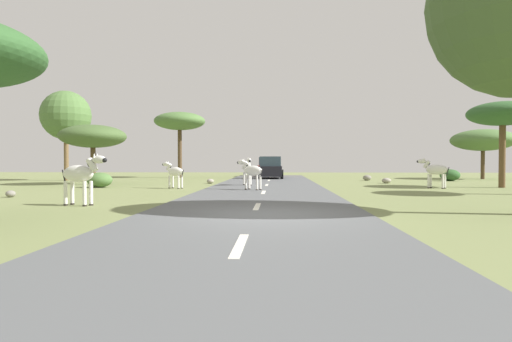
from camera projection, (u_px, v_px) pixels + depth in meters
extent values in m
plane|color=olive|center=(269.00, 217.00, 10.92)|extent=(90.00, 90.00, 0.00)
cube|color=#56595B|center=(253.00, 216.00, 10.94)|extent=(6.00, 64.00, 0.05)
cube|color=silver|center=(240.00, 245.00, 6.94)|extent=(0.16, 2.00, 0.01)
cube|color=silver|center=(257.00, 206.00, 12.93)|extent=(0.16, 2.00, 0.01)
cube|color=silver|center=(263.00, 192.00, 18.93)|extent=(0.16, 2.00, 0.01)
cube|color=silver|center=(267.00, 185.00, 24.92)|extent=(0.16, 2.00, 0.01)
cube|color=silver|center=(269.00, 180.00, 30.91)|extent=(0.16, 2.00, 0.01)
cube|color=silver|center=(270.00, 177.00, 36.90)|extent=(0.16, 2.00, 0.01)
ellipsoid|color=silver|center=(247.00, 168.00, 24.75)|extent=(0.66, 1.16, 0.52)
cylinder|color=silver|center=(246.00, 179.00, 24.39)|extent=(0.13, 0.13, 0.74)
cylinder|color=#28231E|center=(246.00, 185.00, 24.40)|extent=(0.15, 0.15, 0.05)
cylinder|color=silver|center=(251.00, 179.00, 24.43)|extent=(0.13, 0.13, 0.74)
cylinder|color=#28231E|center=(251.00, 185.00, 24.44)|extent=(0.15, 0.15, 0.05)
cylinder|color=silver|center=(244.00, 178.00, 25.09)|extent=(0.13, 0.13, 0.74)
cylinder|color=#28231E|center=(244.00, 184.00, 25.10)|extent=(0.15, 0.15, 0.05)
cylinder|color=silver|center=(249.00, 178.00, 25.14)|extent=(0.13, 0.13, 0.74)
cylinder|color=#28231E|center=(249.00, 184.00, 25.14)|extent=(0.15, 0.15, 0.05)
cylinder|color=silver|center=(249.00, 164.00, 24.23)|extent=(0.28, 0.42, 0.44)
cube|color=black|center=(249.00, 162.00, 24.23)|extent=(0.11, 0.36, 0.30)
ellipsoid|color=silver|center=(249.00, 161.00, 23.97)|extent=(0.29, 0.51, 0.24)
ellipsoid|color=black|center=(250.00, 161.00, 23.78)|extent=(0.17, 0.19, 0.14)
cone|color=silver|center=(248.00, 158.00, 24.08)|extent=(0.11, 0.11, 0.14)
cone|color=silver|center=(250.00, 158.00, 24.10)|extent=(0.11, 0.11, 0.14)
cylinder|color=black|center=(246.00, 170.00, 25.29)|extent=(0.07, 0.16, 0.44)
ellipsoid|color=silver|center=(437.00, 170.00, 22.49)|extent=(1.13, 1.06, 0.52)
cylinder|color=silver|center=(431.00, 181.00, 22.85)|extent=(0.16, 0.16, 0.76)
cylinder|color=#28231E|center=(431.00, 188.00, 22.86)|extent=(0.18, 0.18, 0.05)
cylinder|color=silver|center=(429.00, 181.00, 22.65)|extent=(0.16, 0.16, 0.76)
cylinder|color=#28231E|center=(429.00, 188.00, 22.66)|extent=(0.18, 0.18, 0.05)
cylinder|color=silver|center=(445.00, 181.00, 22.35)|extent=(0.16, 0.16, 0.76)
cylinder|color=#28231E|center=(445.00, 188.00, 22.36)|extent=(0.18, 0.18, 0.05)
cylinder|color=silver|center=(443.00, 181.00, 22.15)|extent=(0.16, 0.16, 0.76)
cylinder|color=#28231E|center=(443.00, 188.00, 22.15)|extent=(0.18, 0.18, 0.05)
cylinder|color=silver|center=(427.00, 164.00, 22.85)|extent=(0.43, 0.41, 0.45)
cube|color=black|center=(427.00, 163.00, 22.85)|extent=(0.30, 0.27, 0.31)
ellipsoid|color=silver|center=(422.00, 161.00, 23.03)|extent=(0.50, 0.47, 0.24)
ellipsoid|color=black|center=(418.00, 161.00, 23.16)|extent=(0.22, 0.22, 0.14)
cone|color=silver|center=(425.00, 159.00, 22.99)|extent=(0.13, 0.13, 0.14)
cone|color=silver|center=(424.00, 159.00, 22.89)|extent=(0.13, 0.13, 0.14)
cylinder|color=black|center=(448.00, 172.00, 22.10)|extent=(0.14, 0.13, 0.45)
ellipsoid|color=silver|center=(78.00, 174.00, 13.72)|extent=(1.22, 0.77, 0.54)
cylinder|color=silver|center=(85.00, 194.00, 13.47)|extent=(0.14, 0.14, 0.78)
cylinder|color=#28231E|center=(85.00, 205.00, 13.48)|extent=(0.16, 0.16, 0.05)
cylinder|color=silver|center=(91.00, 193.00, 13.74)|extent=(0.14, 0.14, 0.78)
cylinder|color=#28231E|center=(91.00, 205.00, 13.75)|extent=(0.16, 0.16, 0.05)
cylinder|color=silver|center=(66.00, 193.00, 13.72)|extent=(0.14, 0.14, 0.78)
cylinder|color=#28231E|center=(66.00, 205.00, 13.73)|extent=(0.16, 0.16, 0.05)
cylinder|color=silver|center=(72.00, 193.00, 13.99)|extent=(0.14, 0.14, 0.78)
cylinder|color=#28231E|center=(72.00, 204.00, 14.00)|extent=(0.16, 0.16, 0.05)
cylinder|color=silver|center=(92.00, 165.00, 13.52)|extent=(0.45, 0.32, 0.46)
cube|color=black|center=(92.00, 162.00, 13.52)|extent=(0.37, 0.15, 0.32)
ellipsoid|color=silver|center=(99.00, 159.00, 13.43)|extent=(0.54, 0.34, 0.25)
ellipsoid|color=black|center=(104.00, 160.00, 13.36)|extent=(0.21, 0.19, 0.15)
cone|color=silver|center=(94.00, 155.00, 13.40)|extent=(0.12, 0.12, 0.14)
cone|color=silver|center=(97.00, 156.00, 13.54)|extent=(0.12, 0.12, 0.14)
cylinder|color=black|center=(64.00, 177.00, 13.91)|extent=(0.17, 0.09, 0.46)
ellipsoid|color=silver|center=(253.00, 171.00, 20.62)|extent=(1.08, 0.92, 0.48)
cylinder|color=silver|center=(249.00, 182.00, 20.94)|extent=(0.14, 0.14, 0.70)
cylinder|color=#28231E|center=(249.00, 189.00, 20.95)|extent=(0.16, 0.16, 0.05)
cylinder|color=silver|center=(246.00, 182.00, 20.74)|extent=(0.14, 0.14, 0.70)
cylinder|color=#28231E|center=(246.00, 189.00, 20.74)|extent=(0.16, 0.16, 0.05)
cylinder|color=silver|center=(260.00, 183.00, 20.53)|extent=(0.14, 0.14, 0.70)
cylinder|color=#28231E|center=(260.00, 189.00, 20.54)|extent=(0.16, 0.16, 0.05)
cylinder|color=silver|center=(257.00, 183.00, 20.33)|extent=(0.14, 0.14, 0.70)
cylinder|color=#28231E|center=(257.00, 190.00, 20.33)|extent=(0.16, 0.16, 0.05)
cylinder|color=silver|center=(245.00, 165.00, 20.92)|extent=(0.41, 0.36, 0.41)
cube|color=black|center=(245.00, 164.00, 20.92)|extent=(0.30, 0.22, 0.28)
ellipsoid|color=silver|center=(241.00, 162.00, 21.06)|extent=(0.47, 0.41, 0.22)
ellipsoid|color=black|center=(238.00, 163.00, 21.17)|extent=(0.20, 0.20, 0.13)
cone|color=silver|center=(244.00, 160.00, 21.04)|extent=(0.12, 0.12, 0.13)
cone|color=silver|center=(242.00, 160.00, 20.94)|extent=(0.12, 0.12, 0.13)
cylinder|color=black|center=(262.00, 173.00, 20.31)|extent=(0.14, 0.11, 0.41)
ellipsoid|color=silver|center=(176.00, 172.00, 22.43)|extent=(1.05, 0.84, 0.46)
cylinder|color=silver|center=(173.00, 182.00, 22.72)|extent=(0.13, 0.13, 0.67)
cylinder|color=#28231E|center=(173.00, 188.00, 22.73)|extent=(0.16, 0.16, 0.04)
cylinder|color=silver|center=(169.00, 182.00, 22.51)|extent=(0.13, 0.13, 0.67)
cylinder|color=#28231E|center=(169.00, 188.00, 22.52)|extent=(0.16, 0.16, 0.04)
cylinder|color=silver|center=(182.00, 182.00, 22.36)|extent=(0.13, 0.13, 0.67)
cylinder|color=#28231E|center=(182.00, 188.00, 22.37)|extent=(0.16, 0.16, 0.04)
cylinder|color=silver|center=(179.00, 182.00, 22.16)|extent=(0.13, 0.13, 0.67)
cylinder|color=#28231E|center=(179.00, 188.00, 22.16)|extent=(0.16, 0.16, 0.04)
cylinder|color=silver|center=(169.00, 167.00, 22.68)|extent=(0.39, 0.33, 0.40)
cube|color=black|center=(169.00, 165.00, 22.68)|extent=(0.30, 0.20, 0.27)
ellipsoid|color=silver|center=(166.00, 164.00, 22.81)|extent=(0.46, 0.37, 0.21)
ellipsoid|color=black|center=(163.00, 164.00, 22.90)|extent=(0.19, 0.18, 0.13)
cone|color=silver|center=(168.00, 162.00, 22.80)|extent=(0.11, 0.11, 0.13)
cone|color=silver|center=(166.00, 162.00, 22.69)|extent=(0.11, 0.11, 0.13)
cylinder|color=black|center=(183.00, 174.00, 22.16)|extent=(0.14, 0.10, 0.40)
cube|color=black|center=(271.00, 171.00, 35.00)|extent=(1.87, 4.23, 0.80)
cube|color=#334751|center=(271.00, 161.00, 34.79)|extent=(1.68, 2.23, 0.76)
cube|color=black|center=(272.00, 174.00, 37.16)|extent=(1.71, 0.19, 0.24)
cylinder|color=black|center=(282.00, 174.00, 36.30)|extent=(0.23, 0.68, 0.68)
cylinder|color=black|center=(261.00, 174.00, 36.42)|extent=(0.23, 0.68, 0.68)
cylinder|color=black|center=(282.00, 175.00, 33.60)|extent=(0.23, 0.68, 0.68)
cylinder|color=black|center=(259.00, 174.00, 33.72)|extent=(0.23, 0.68, 0.68)
cube|color=red|center=(268.00, 170.00, 40.24)|extent=(1.80, 4.20, 0.80)
cube|color=#334751|center=(268.00, 161.00, 40.43)|extent=(1.64, 2.20, 0.76)
cube|color=black|center=(268.00, 173.00, 38.09)|extent=(1.71, 0.16, 0.24)
cylinder|color=black|center=(258.00, 173.00, 38.95)|extent=(0.22, 0.68, 0.68)
cylinder|color=black|center=(278.00, 173.00, 38.86)|extent=(0.22, 0.68, 0.68)
cylinder|color=black|center=(259.00, 172.00, 41.64)|extent=(0.22, 0.68, 0.68)
cylinder|color=black|center=(278.00, 172.00, 41.55)|extent=(0.22, 0.68, 0.68)
cylinder|color=brown|center=(66.00, 158.00, 32.05)|extent=(0.33, 0.33, 3.35)
sphere|color=#4C7038|center=(66.00, 115.00, 31.98)|extent=(3.59, 3.59, 3.59)
cylinder|color=#4C3823|center=(93.00, 166.00, 26.47)|extent=(0.30, 0.30, 2.23)
ellipsoid|color=#425B2D|center=(93.00, 136.00, 26.43)|extent=(3.97, 3.97, 1.39)
cylinder|color=#4C3823|center=(180.00, 154.00, 37.62)|extent=(0.35, 0.35, 4.12)
ellipsoid|color=#4C7038|center=(180.00, 121.00, 37.55)|extent=(4.38, 4.38, 1.53)
cylinder|color=#4C3823|center=(483.00, 165.00, 34.55)|extent=(0.30, 0.30, 2.24)
ellipsoid|color=#4C7038|center=(483.00, 140.00, 34.51)|extent=(4.89, 4.89, 1.71)
cylinder|color=brown|center=(502.00, 157.00, 23.15)|extent=(0.33, 0.33, 3.30)
ellipsoid|color=#2D5628|center=(503.00, 114.00, 23.10)|extent=(3.60, 3.60, 1.26)
ellipsoid|color=#2D5628|center=(450.00, 175.00, 31.18)|extent=(1.40, 1.26, 0.84)
ellipsoid|color=#4C7038|center=(100.00, 180.00, 23.35)|extent=(1.33, 1.20, 0.80)
ellipsoid|color=gray|center=(367.00, 178.00, 31.83)|extent=(0.60, 0.52, 0.41)
ellipsoid|color=gray|center=(11.00, 194.00, 16.91)|extent=(0.36, 0.36, 0.27)
ellipsoid|color=gray|center=(210.00, 181.00, 27.46)|extent=(0.44, 0.44, 0.30)
ellipsoid|color=gray|center=(386.00, 181.00, 27.84)|extent=(0.57, 0.62, 0.34)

